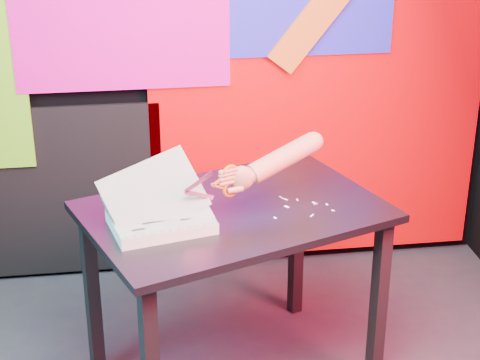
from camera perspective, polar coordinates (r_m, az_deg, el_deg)
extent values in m
cube|color=#DC0006|center=(3.81, 5.60, 5.66)|extent=(1.60, 0.02, 1.60)
cube|color=#EB0695|center=(3.57, -8.56, 12.56)|extent=(0.95, 0.02, 0.80)
cube|color=black|center=(3.89, -15.13, -1.02)|extent=(1.30, 0.02, 0.85)
cube|color=black|center=(3.20, -10.45, -8.03)|extent=(0.06, 0.06, 0.72)
cube|color=black|center=(3.14, 9.83, -8.67)|extent=(0.06, 0.06, 0.72)
cube|color=black|center=(3.55, 4.04, -4.31)|extent=(0.06, 0.06, 0.72)
cube|color=black|center=(2.94, -0.44, -2.28)|extent=(1.24, 1.03, 0.03)
cube|color=beige|center=(2.80, -5.63, -2.98)|extent=(0.39, 0.32, 0.04)
cube|color=silver|center=(2.79, -5.65, -2.59)|extent=(0.39, 0.32, 0.00)
cube|color=silver|center=(2.79, -5.66, -2.51)|extent=(0.38, 0.30, 0.10)
cube|color=silver|center=(2.79, -5.90, -1.94)|extent=(0.39, 0.29, 0.18)
cube|color=silver|center=(2.79, -6.15, -0.95)|extent=(0.40, 0.25, 0.25)
cylinder|color=#2F2F31|center=(2.66, -8.12, -4.09)|extent=(0.01, 0.01, 0.00)
cylinder|color=#2F2F31|center=(2.67, -7.49, -3.99)|extent=(0.01, 0.01, 0.00)
cylinder|color=#2F2F31|center=(2.68, -6.86, -3.88)|extent=(0.01, 0.01, 0.00)
cylinder|color=#2F2F31|center=(2.68, -6.23, -3.78)|extent=(0.01, 0.01, 0.00)
cylinder|color=#2F2F31|center=(2.69, -5.61, -3.68)|extent=(0.01, 0.01, 0.00)
cylinder|color=#2F2F31|center=(2.70, -4.99, -3.57)|extent=(0.01, 0.01, 0.00)
cylinder|color=#2F2F31|center=(2.70, -4.37, -3.47)|extent=(0.01, 0.01, 0.00)
cylinder|color=#2F2F31|center=(2.71, -3.76, -3.37)|extent=(0.01, 0.01, 0.00)
cylinder|color=#2F2F31|center=(2.72, -3.15, -3.26)|extent=(0.01, 0.01, 0.00)
cylinder|color=#2F2F31|center=(2.73, -2.54, -3.16)|extent=(0.01, 0.01, 0.00)
cylinder|color=#2F2F31|center=(2.74, -1.94, -3.06)|extent=(0.01, 0.01, 0.00)
cylinder|color=#2F2F31|center=(2.86, -9.20, -2.11)|extent=(0.01, 0.01, 0.00)
cylinder|color=#2F2F31|center=(2.87, -8.61, -2.02)|extent=(0.01, 0.01, 0.00)
cylinder|color=#2F2F31|center=(2.87, -8.02, -1.92)|extent=(0.01, 0.01, 0.00)
cylinder|color=#2F2F31|center=(2.88, -7.43, -1.83)|extent=(0.01, 0.01, 0.00)
cylinder|color=#2F2F31|center=(2.89, -6.85, -1.74)|extent=(0.01, 0.01, 0.00)
cylinder|color=#2F2F31|center=(2.89, -6.27, -1.65)|extent=(0.01, 0.01, 0.00)
cylinder|color=#2F2F31|center=(2.90, -5.69, -1.56)|extent=(0.01, 0.01, 0.00)
cylinder|color=#2F2F31|center=(2.91, -5.12, -1.47)|extent=(0.01, 0.01, 0.00)
cylinder|color=#2F2F31|center=(2.91, -4.55, -1.38)|extent=(0.01, 0.01, 0.00)
cylinder|color=#2F2F31|center=(2.92, -3.98, -1.29)|extent=(0.01, 0.01, 0.00)
cylinder|color=#2F2F31|center=(2.93, -3.41, -1.20)|extent=(0.01, 0.01, 0.00)
cube|color=black|center=(2.81, -7.48, -2.45)|extent=(0.06, 0.02, 0.00)
cube|color=black|center=(2.82, -5.45, -2.29)|extent=(0.05, 0.02, 0.00)
cube|color=black|center=(2.75, -6.16, -2.99)|extent=(0.08, 0.03, 0.00)
cube|color=black|center=(2.76, -3.92, -2.80)|extent=(0.04, 0.02, 0.00)
cube|color=black|center=(2.71, -7.23, -3.52)|extent=(0.05, 0.02, 0.00)
cube|color=#B8B8B8|center=(2.76, -2.95, -0.15)|extent=(0.11, 0.05, 0.06)
cube|color=#B8B8B8|center=(2.78, -2.93, -1.06)|extent=(0.11, 0.05, 0.06)
cylinder|color=#B8B8B8|center=(2.80, -1.93, -0.37)|extent=(0.02, 0.01, 0.01)
cube|color=#CC5807|center=(2.81, -1.57, -0.46)|extent=(0.04, 0.03, 0.03)
cube|color=#CC5807|center=(2.80, -1.57, -0.10)|extent=(0.04, 0.03, 0.03)
torus|color=#CC5807|center=(2.82, -0.70, 0.50)|extent=(0.06, 0.04, 0.06)
torus|color=#CC5807|center=(2.84, -0.69, -0.63)|extent=(0.06, 0.04, 0.06)
ellipsoid|color=#B76656|center=(2.85, 0.11, 0.13)|extent=(0.09, 0.05, 0.09)
cylinder|color=#B76656|center=(2.83, -0.69, -0.14)|extent=(0.07, 0.04, 0.02)
cylinder|color=#B76656|center=(2.82, -0.70, 0.17)|extent=(0.07, 0.04, 0.02)
cylinder|color=#B76656|center=(2.82, -0.70, 0.45)|extent=(0.06, 0.04, 0.02)
cylinder|color=#B76656|center=(2.81, -0.70, 0.69)|extent=(0.06, 0.04, 0.02)
cylinder|color=#B76656|center=(2.84, -0.33, -0.71)|extent=(0.06, 0.03, 0.03)
cylinder|color=#B76656|center=(2.87, 0.87, 0.38)|extent=(0.07, 0.08, 0.06)
cylinder|color=#B76656|center=(2.92, 3.11, 1.59)|extent=(0.30, 0.18, 0.15)
sphere|color=#B76656|center=(2.98, 5.27, 2.75)|extent=(0.07, 0.07, 0.07)
cube|color=white|center=(3.02, 2.97, -1.25)|extent=(0.01, 0.02, 0.00)
cube|color=white|center=(2.95, 3.34, -1.91)|extent=(0.02, 0.02, 0.00)
cube|color=white|center=(2.93, 6.63, -2.16)|extent=(0.01, 0.01, 0.00)
cube|color=white|center=(2.99, 5.32, -1.64)|extent=(0.02, 0.02, 0.00)
cube|color=white|center=(3.01, 4.10, -1.40)|extent=(0.01, 0.01, 0.00)
cube|color=white|center=(2.86, 2.51, -2.70)|extent=(0.01, 0.02, 0.00)
cube|color=white|center=(2.98, 5.39, -1.69)|extent=(0.02, 0.01, 0.00)
cube|color=white|center=(2.98, 6.19, -1.73)|extent=(0.01, 0.01, 0.00)
cube|color=white|center=(2.89, 5.13, -2.52)|extent=(0.02, 0.02, 0.00)
cube|color=white|center=(3.01, 3.27, -1.38)|extent=(0.02, 0.02, 0.00)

